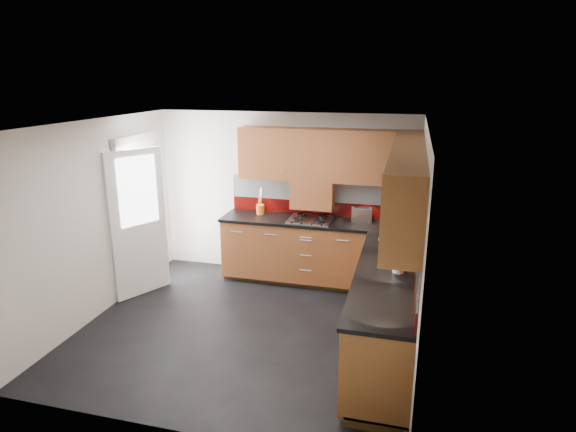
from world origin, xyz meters
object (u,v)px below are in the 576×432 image
(gas_hob, at_px, (310,219))
(food_processor, at_px, (389,243))
(toaster, at_px, (361,215))
(utensil_pot, at_px, (260,208))

(gas_hob, xyz_separation_m, food_processor, (1.13, -1.05, 0.11))
(toaster, distance_m, food_processor, 1.25)
(food_processor, bearing_deg, toaster, 110.22)
(toaster, bearing_deg, utensil_pot, 179.97)
(food_processor, bearing_deg, utensil_pot, 148.24)
(utensil_pot, distance_m, toaster, 1.47)
(utensil_pot, bearing_deg, toaster, -0.03)
(utensil_pot, xyz_separation_m, toaster, (1.47, -0.00, 0.00))
(gas_hob, relative_size, utensil_pot, 1.46)
(utensil_pot, bearing_deg, food_processor, -31.76)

